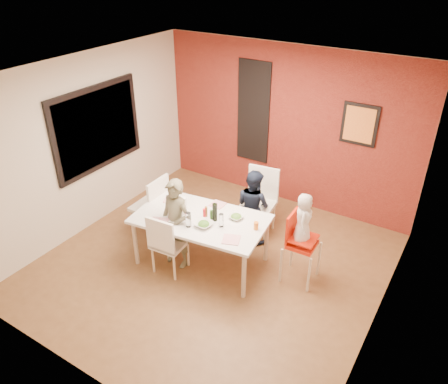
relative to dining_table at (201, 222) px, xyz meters
The scene contains 35 objects.
ground 0.71m from the dining_table, ahead, with size 4.50×4.50×0.00m, color brown.
ceiling 2.02m from the dining_table, ahead, with size 4.50×4.50×0.02m, color silver.
wall_back 2.38m from the dining_table, 85.68° to the left, with size 4.50×0.02×2.70m, color beige.
wall_front 2.32m from the dining_table, 85.57° to the right, with size 4.50×0.02×2.70m, color beige.
wall_left 2.18m from the dining_table, behind, with size 0.02×4.50×2.70m, color beige.
wall_right 2.51m from the dining_table, ahead, with size 0.02×4.50×2.70m, color beige.
brick_accent_wall 2.36m from the dining_table, 85.64° to the left, with size 4.50×0.02×2.70m, color maroon.
picture_window_frame 2.24m from the dining_table, behind, with size 0.05×1.70×1.30m, color black.
picture_window_pane 2.22m from the dining_table, behind, with size 0.02×1.55×1.15m, color black.
glassblock_strip 2.43m from the dining_table, 100.80° to the left, with size 0.55×0.03×1.70m, color silver.
glassblock_surround 2.42m from the dining_table, 100.82° to the left, with size 0.60×0.03×1.76m, color black.
art_print_frame 2.80m from the dining_table, 58.50° to the left, with size 0.54×0.03×0.64m, color black.
art_print_canvas 2.79m from the dining_table, 58.33° to the left, with size 0.44×0.01×0.54m, color orange.
dining_table is the anchor object (origin of this frame).
chair_near 0.54m from the dining_table, 121.47° to the right, with size 0.46×0.46×0.92m.
chair_far 1.21m from the dining_table, 75.01° to the left, with size 0.55×0.55×1.06m.
chair_left 1.02m from the dining_table, behind, with size 0.48×0.48×1.01m.
high_chair 1.35m from the dining_table, 17.61° to the left, with size 0.44×0.44×1.01m.
child_near 0.34m from the dining_table, 144.31° to the right, with size 0.48×0.32×1.33m, color brown.
child_far 0.97m from the dining_table, 70.41° to the left, with size 0.57×0.44×1.16m, color #151E31.
toddler 1.40m from the dining_table, 17.34° to the left, with size 0.35×0.23×0.72m, color beige.
plate_near_left 0.57m from the dining_table, 136.16° to the right, with size 0.23×0.23×0.01m, color silver.
plate_far_mid 0.42m from the dining_table, 88.00° to the left, with size 0.20×0.20×0.01m, color white.
plate_near_right 0.66m from the dining_table, 19.13° to the right, with size 0.22×0.22×0.01m, color white.
plate_far_left 0.66m from the dining_table, 164.59° to the left, with size 0.21×0.21×0.01m, color white.
salad_bowl_a 0.23m from the dining_table, 43.92° to the right, with size 0.24×0.24×0.06m, color white.
salad_bowl_b 0.49m from the dining_table, 29.94° to the left, with size 0.19×0.19×0.05m, color white.
wine_bottle 0.28m from the dining_table, 15.81° to the left, with size 0.07×0.07×0.26m, color black.
wine_glass_a 0.31m from the dining_table, 93.76° to the right, with size 0.07×0.07×0.21m, color silver.
wine_glass_b 0.38m from the dining_table, ahead, with size 0.07×0.07×0.19m, color white.
paper_towel_roll 0.33m from the dining_table, 167.58° to the right, with size 0.12×0.12×0.26m, color white.
condiment_red 0.15m from the dining_table, 28.13° to the left, with size 0.04×0.04×0.14m, color red.
condiment_green 0.20m from the dining_table, 18.64° to the left, with size 0.04×0.04×0.14m, color #346822.
condiment_brown 0.17m from the dining_table, 58.44° to the left, with size 0.04×0.04×0.15m, color brown.
sippy_cup 0.80m from the dining_table, 11.81° to the left, with size 0.06×0.06×0.11m, color orange.
Camera 1 is at (2.74, -4.09, 4.02)m, focal length 35.00 mm.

